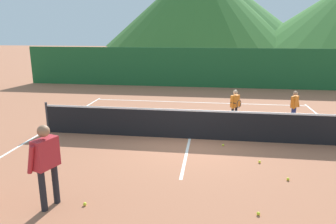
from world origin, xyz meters
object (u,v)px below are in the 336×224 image
(student_1, at_px, (295,104))
(tennis_ball_1, at_px, (45,161))
(tennis_net, at_px, (190,124))
(tennis_ball_5, at_px, (85,204))
(instructor, at_px, (46,159))
(tennis_ball_6, at_px, (288,179))
(student_0, at_px, (235,103))
(tennis_ball_7, at_px, (258,214))
(tennis_ball_3, at_px, (223,145))
(tennis_ball_2, at_px, (260,162))

(student_1, bearing_deg, tennis_ball_1, -147.43)
(tennis_net, distance_m, tennis_ball_5, 4.67)
(student_1, bearing_deg, instructor, -132.55)
(tennis_net, relative_size, tennis_ball_6, 144.55)
(student_0, height_order, tennis_ball_7, student_0)
(tennis_ball_1, relative_size, tennis_ball_3, 1.00)
(tennis_net, relative_size, student_1, 8.01)
(tennis_ball_1, height_order, tennis_ball_5, same)
(tennis_ball_2, distance_m, tennis_ball_3, 1.46)
(tennis_ball_5, bearing_deg, student_0, 62.09)
(tennis_net, relative_size, tennis_ball_2, 144.55)
(student_1, xyz_separation_m, tennis_ball_7, (-2.14, -6.50, -0.70))
(tennis_ball_6, bearing_deg, tennis_ball_5, -158.36)
(student_0, relative_size, student_1, 1.04)
(tennis_net, distance_m, tennis_ball_7, 4.47)
(tennis_ball_6, xyz_separation_m, tennis_ball_7, (-0.88, -1.56, 0.00))
(instructor, distance_m, tennis_ball_5, 1.19)
(instructor, xyz_separation_m, tennis_ball_7, (4.05, 0.25, -0.98))
(instructor, relative_size, student_1, 1.38)
(tennis_ball_5, bearing_deg, tennis_ball_3, 52.92)
(tennis_ball_1, bearing_deg, tennis_ball_6, -1.80)
(student_1, height_order, tennis_ball_1, student_1)
(tennis_ball_2, bearing_deg, tennis_ball_1, -172.58)
(instructor, relative_size, tennis_ball_2, 24.89)
(tennis_ball_2, relative_size, tennis_ball_3, 1.00)
(tennis_ball_2, distance_m, tennis_ball_5, 4.59)
(tennis_ball_5, bearing_deg, instructor, -170.50)
(student_1, height_order, tennis_ball_3, student_1)
(tennis_ball_3, bearing_deg, tennis_ball_5, -127.08)
(tennis_ball_3, distance_m, tennis_ball_6, 2.51)
(tennis_ball_5, relative_size, tennis_ball_7, 1.00)
(tennis_net, distance_m, student_0, 2.51)
(student_0, xyz_separation_m, student_1, (2.21, 0.37, -0.03))
(student_0, bearing_deg, tennis_ball_7, -89.30)
(student_0, bearing_deg, instructor, -121.97)
(tennis_ball_2, relative_size, tennis_ball_6, 1.00)
(tennis_ball_3, relative_size, tennis_ball_7, 1.00)
(instructor, height_order, tennis_ball_2, instructor)
(tennis_ball_6, height_order, tennis_ball_7, same)
(tennis_ball_2, relative_size, tennis_ball_7, 1.00)
(tennis_net, height_order, student_1, student_1)
(student_0, distance_m, tennis_ball_1, 6.85)
(tennis_ball_2, bearing_deg, tennis_ball_6, -60.92)
(tennis_ball_5, bearing_deg, tennis_net, 67.34)
(tennis_ball_7, bearing_deg, tennis_ball_1, 161.69)
(student_0, xyz_separation_m, tennis_ball_1, (-5.22, -4.37, -0.74))
(student_1, distance_m, tennis_ball_6, 5.15)
(tennis_ball_1, height_order, tennis_ball_3, same)
(tennis_ball_2, bearing_deg, tennis_ball_7, -98.35)
(student_1, xyz_separation_m, tennis_ball_5, (-5.53, -6.64, -0.70))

